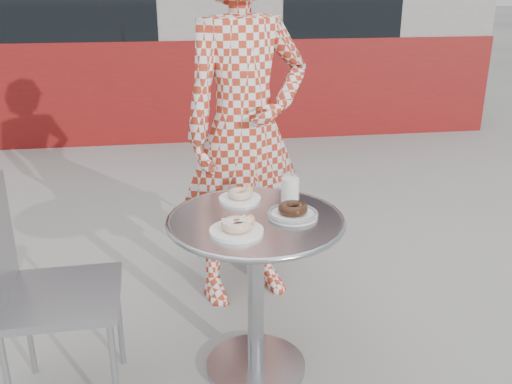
{
  "coord_description": "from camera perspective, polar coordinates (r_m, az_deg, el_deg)",
  "views": [
    {
      "loc": [
        -0.33,
        -2.03,
        1.57
      ],
      "look_at": [
        -0.01,
        0.05,
        0.77
      ],
      "focal_mm": 40.0,
      "sensor_mm": 36.0,
      "label": 1
    }
  ],
  "objects": [
    {
      "name": "ground",
      "position": [
        2.59,
        0.38,
        -16.6
      ],
      "size": [
        60.0,
        60.0,
        0.0
      ],
      "primitive_type": "plane",
      "color": "gray",
      "rests_on": "ground"
    },
    {
      "name": "bistro_table",
      "position": [
        2.27,
        -0.03,
        -6.59
      ],
      "size": [
        0.69,
        0.69,
        0.7
      ],
      "rotation": [
        0.0,
        0.0,
        -0.12
      ],
      "color": "#B6B6BB",
      "rests_on": "ground"
    },
    {
      "name": "chair_far",
      "position": [
        3.22,
        -2.46,
        -3.61
      ],
      "size": [
        0.41,
        0.41,
        0.8
      ],
      "rotation": [
        0.0,
        0.0,
        3.23
      ],
      "color": "#999BA0",
      "rests_on": "ground"
    },
    {
      "name": "chair_left",
      "position": [
        2.37,
        -18.71,
        -13.64
      ],
      "size": [
        0.44,
        0.44,
        0.9
      ],
      "rotation": [
        0.0,
        0.0,
        1.6
      ],
      "color": "#999BA0",
      "rests_on": "ground"
    },
    {
      "name": "seated_person",
      "position": [
        2.75,
        -1.07,
        6.27
      ],
      "size": [
        0.74,
        0.6,
        1.77
      ],
      "primitive_type": "imported",
      "rotation": [
        0.0,
        0.0,
        0.31
      ],
      "color": "#AB2F1A",
      "rests_on": "ground"
    },
    {
      "name": "plate_far",
      "position": [
        2.37,
        -1.58,
        -0.39
      ],
      "size": [
        0.17,
        0.17,
        0.05
      ],
      "rotation": [
        0.0,
        0.0,
        0.33
      ],
      "color": "white",
      "rests_on": "bistro_table"
    },
    {
      "name": "plate_near",
      "position": [
        2.07,
        -1.89,
        -3.53
      ],
      "size": [
        0.2,
        0.2,
        0.05
      ],
      "rotation": [
        0.0,
        0.0,
        0.22
      ],
      "color": "white",
      "rests_on": "bistro_table"
    },
    {
      "name": "plate_checker",
      "position": [
        2.21,
        3.69,
        -2.04
      ],
      "size": [
        0.2,
        0.2,
        0.05
      ],
      "rotation": [
        0.0,
        0.0,
        -0.37
      ],
      "color": "white",
      "rests_on": "bistro_table"
    },
    {
      "name": "milk_cup",
      "position": [
        2.33,
        3.43,
        0.32
      ],
      "size": [
        0.08,
        0.08,
        0.12
      ],
      "rotation": [
        0.0,
        0.0,
        0.25
      ],
      "color": "white",
      "rests_on": "bistro_table"
    }
  ]
}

